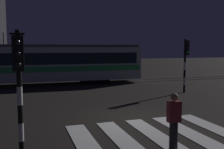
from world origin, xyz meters
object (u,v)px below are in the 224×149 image
at_px(traffic_light_corner_far_right, 186,58).
at_px(pedestrian_waiting_at_kerb, 174,122).
at_px(traffic_light_corner_near_left, 19,75).
at_px(tram, 38,63).

relative_size(traffic_light_corner_far_right, pedestrian_waiting_at_kerb, 2.08).
relative_size(traffic_light_corner_near_left, pedestrian_waiting_at_kerb, 2.00).
bearing_deg(traffic_light_corner_far_right, tram, 143.33).
xyz_separation_m(traffic_light_corner_far_right, tram, (-9.18, 6.83, -0.60)).
distance_m(traffic_light_corner_near_left, traffic_light_corner_far_right, 12.84).
height_order(traffic_light_corner_far_right, pedestrian_waiting_at_kerb, traffic_light_corner_far_right).
distance_m(traffic_light_corner_near_left, pedestrian_waiting_at_kerb, 4.40).
xyz_separation_m(traffic_light_corner_near_left, tram, (0.90, 14.78, -0.51)).
bearing_deg(pedestrian_waiting_at_kerb, traffic_light_corner_near_left, 170.03).
height_order(traffic_light_corner_near_left, pedestrian_waiting_at_kerb, traffic_light_corner_near_left).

